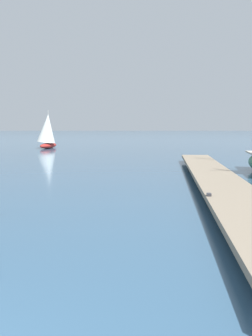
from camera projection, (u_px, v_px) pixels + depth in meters
The scene contains 2 objects.
floating_dock at pixel (216, 178), 15.41m from camera, with size 3.95×23.06×0.53m.
distant_sailboat at pixel (47, 131), 41.88m from camera, with size 2.59×4.06×4.23m.
Camera 1 is at (2.48, -2.58, 2.46)m, focal length 40.71 mm.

